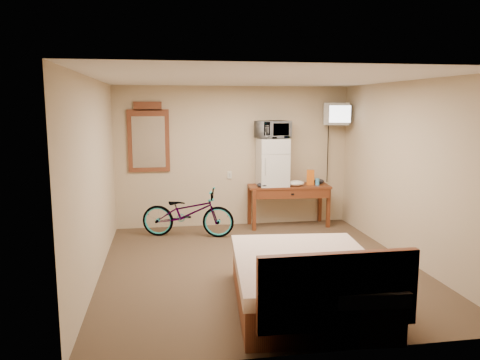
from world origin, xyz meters
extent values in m
plane|color=#463023|center=(0.00, 0.00, 0.00)|extent=(4.60, 4.60, 0.00)
plane|color=silver|center=(0.00, 0.00, 2.50)|extent=(4.60, 4.60, 0.00)
cube|color=tan|center=(0.00, 2.30, 1.25)|extent=(4.20, 0.04, 2.50)
cube|color=tan|center=(0.00, -2.30, 1.25)|extent=(4.20, 0.04, 2.50)
cube|color=tan|center=(-2.10, 0.00, 1.25)|extent=(0.04, 4.60, 2.50)
cube|color=tan|center=(2.10, 0.00, 1.25)|extent=(0.04, 4.60, 2.50)
cube|color=beige|center=(-0.08, 2.29, 0.92)|extent=(0.08, 0.01, 0.13)
cube|color=maroon|center=(0.96, 2.04, 0.73)|extent=(1.48, 0.66, 0.04)
cube|color=maroon|center=(0.28, 1.81, 0.35)|extent=(0.06, 0.06, 0.71)
cube|color=maroon|center=(1.63, 1.81, 0.35)|extent=(0.06, 0.06, 0.71)
cube|color=maroon|center=(0.28, 2.27, 0.35)|extent=(0.06, 0.06, 0.71)
cube|color=maroon|center=(1.63, 2.27, 0.35)|extent=(0.06, 0.06, 0.71)
cube|color=maroon|center=(0.96, 1.79, 0.63)|extent=(1.33, 0.13, 0.16)
cube|color=black|center=(0.96, 1.77, 0.63)|extent=(0.05, 0.02, 0.03)
cube|color=silver|center=(0.66, 2.04, 1.17)|extent=(0.52, 0.50, 0.84)
cube|color=#A0A09B|center=(0.66, 1.79, 1.34)|extent=(0.51, 0.01, 0.00)
cylinder|color=#A0A09B|center=(0.47, 1.79, 1.12)|extent=(0.02, 0.02, 0.30)
imported|color=silver|center=(0.66, 2.04, 1.74)|extent=(0.64, 0.52, 0.31)
cube|color=#D15E12|center=(1.35, 2.02, 0.88)|extent=(0.15, 0.11, 0.27)
cylinder|color=#3D9AD2|center=(1.46, 1.93, 0.81)|extent=(0.07, 0.07, 0.12)
ellipsoid|color=silver|center=(1.05, 1.93, 0.80)|extent=(0.31, 0.24, 0.10)
ellipsoid|color=black|center=(0.45, 1.87, 0.79)|extent=(0.23, 0.17, 0.09)
ellipsoid|color=black|center=(1.54, 2.09, 0.79)|extent=(0.19, 0.16, 0.09)
cube|color=black|center=(1.80, 2.28, 1.92)|extent=(0.14, 0.02, 0.14)
cylinder|color=black|center=(1.80, 2.24, 1.92)|extent=(0.05, 0.30, 0.05)
cube|color=#A0A09B|center=(1.80, 2.02, 2.01)|extent=(0.53, 0.48, 0.39)
cube|color=white|center=(1.80, 1.83, 2.01)|extent=(0.35, 0.12, 0.29)
cube|color=black|center=(1.80, 2.21, 2.01)|extent=(0.27, 0.09, 0.24)
cube|color=brown|center=(-1.50, 2.27, 1.56)|extent=(0.71, 0.04, 1.08)
cube|color=brown|center=(-1.50, 2.27, 2.15)|extent=(0.48, 0.04, 0.15)
cube|color=white|center=(-1.50, 2.25, 1.53)|extent=(0.56, 0.01, 0.89)
imported|color=black|center=(-0.87, 1.63, 0.40)|extent=(1.62, 0.89, 0.81)
cube|color=brown|center=(0.24, -1.30, 0.20)|extent=(1.64, 2.08, 0.40)
cube|color=#F6DEBF|center=(0.24, -1.30, 0.45)|extent=(1.69, 2.13, 0.14)
cube|color=brown|center=(0.24, -2.26, 0.55)|extent=(1.47, 0.08, 0.70)
ellipsoid|color=silver|center=(-0.10, -1.95, 0.58)|extent=(0.57, 0.35, 0.20)
ellipsoid|color=silver|center=(0.58, -1.95, 0.58)|extent=(0.57, 0.35, 0.20)
camera|label=1|loc=(-1.25, -5.97, 2.16)|focal=35.00mm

